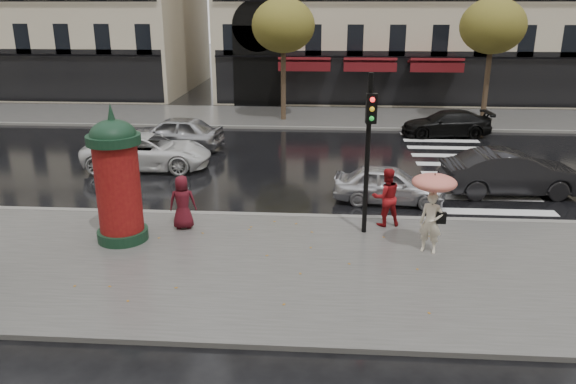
# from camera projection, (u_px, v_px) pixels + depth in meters

# --- Properties ---
(ground) EXTENTS (160.00, 160.00, 0.00)m
(ground) POSITION_uv_depth(u_px,v_px,m) (307.00, 261.00, 14.54)
(ground) COLOR black
(ground) RESTS_ON ground
(near_sidewalk) EXTENTS (90.00, 7.00, 0.12)m
(near_sidewalk) POSITION_uv_depth(u_px,v_px,m) (307.00, 268.00, 14.04)
(near_sidewalk) COLOR #474744
(near_sidewalk) RESTS_ON ground
(far_sidewalk) EXTENTS (90.00, 6.00, 0.12)m
(far_sidewalk) POSITION_uv_depth(u_px,v_px,m) (319.00, 117.00, 32.47)
(far_sidewalk) COLOR #474744
(far_sidewalk) RESTS_ON ground
(near_kerb) EXTENTS (90.00, 0.25, 0.14)m
(near_kerb) POSITION_uv_depth(u_px,v_px,m) (311.00, 217.00, 17.35)
(near_kerb) COLOR slate
(near_kerb) RESTS_ON ground
(far_kerb) EXTENTS (90.00, 0.25, 0.14)m
(far_kerb) POSITION_uv_depth(u_px,v_px,m) (318.00, 128.00, 29.63)
(far_kerb) COLOR slate
(far_kerb) RESTS_ON ground
(zebra_crossing) EXTENTS (3.60, 11.75, 0.01)m
(zebra_crossing) POSITION_uv_depth(u_px,v_px,m) (460.00, 164.00, 23.22)
(zebra_crossing) COLOR silver
(zebra_crossing) RESTS_ON ground
(tree_far_left) EXTENTS (3.40, 3.40, 6.64)m
(tree_far_left) POSITION_uv_depth(u_px,v_px,m) (283.00, 26.00, 30.02)
(tree_far_left) COLOR #38281C
(tree_far_left) RESTS_ON ground
(tree_far_right) EXTENTS (3.40, 3.40, 6.64)m
(tree_far_right) POSITION_uv_depth(u_px,v_px,m) (493.00, 27.00, 29.30)
(tree_far_right) COLOR #38281C
(tree_far_right) RESTS_ON ground
(woman_umbrella) EXTENTS (1.14, 1.14, 2.18)m
(woman_umbrella) POSITION_uv_depth(u_px,v_px,m) (433.00, 200.00, 14.36)
(woman_umbrella) COLOR beige
(woman_umbrella) RESTS_ON near_sidewalk
(woman_red) EXTENTS (0.98, 0.84, 1.74)m
(woman_red) POSITION_uv_depth(u_px,v_px,m) (386.00, 197.00, 16.32)
(woman_red) COLOR maroon
(woman_red) RESTS_ON near_sidewalk
(man_burgundy) EXTENTS (0.84, 0.61, 1.58)m
(man_burgundy) POSITION_uv_depth(u_px,v_px,m) (183.00, 202.00, 16.13)
(man_burgundy) COLOR #4D0F18
(man_burgundy) RESTS_ON near_sidewalk
(morris_column) EXTENTS (1.41, 1.41, 3.80)m
(morris_column) POSITION_uv_depth(u_px,v_px,m) (117.00, 177.00, 15.00)
(morris_column) COLOR black
(morris_column) RESTS_ON near_sidewalk
(traffic_light) EXTENTS (0.30, 0.43, 4.50)m
(traffic_light) POSITION_uv_depth(u_px,v_px,m) (369.00, 140.00, 15.14)
(traffic_light) COLOR black
(traffic_light) RESTS_ON near_sidewalk
(car_silver) EXTENTS (3.81, 1.84, 1.26)m
(car_silver) POSITION_uv_depth(u_px,v_px,m) (389.00, 184.00, 18.64)
(car_silver) COLOR silver
(car_silver) RESTS_ON ground
(car_darkgrey) EXTENTS (4.79, 1.95, 1.55)m
(car_darkgrey) POSITION_uv_depth(u_px,v_px,m) (512.00, 173.00, 19.36)
(car_darkgrey) COLOR black
(car_darkgrey) RESTS_ON ground
(car_white) EXTENTS (5.15, 2.59, 1.40)m
(car_white) POSITION_uv_depth(u_px,v_px,m) (148.00, 152.00, 22.46)
(car_white) COLOR silver
(car_white) RESTS_ON ground
(car_black) EXTENTS (4.51, 2.14, 1.27)m
(car_black) POSITION_uv_depth(u_px,v_px,m) (446.00, 123.00, 27.98)
(car_black) COLOR black
(car_black) RESTS_ON ground
(car_far_silver) EXTENTS (4.64, 2.32, 1.52)m
(car_far_silver) POSITION_uv_depth(u_px,v_px,m) (174.00, 133.00, 25.40)
(car_far_silver) COLOR #9F9FA3
(car_far_silver) RESTS_ON ground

